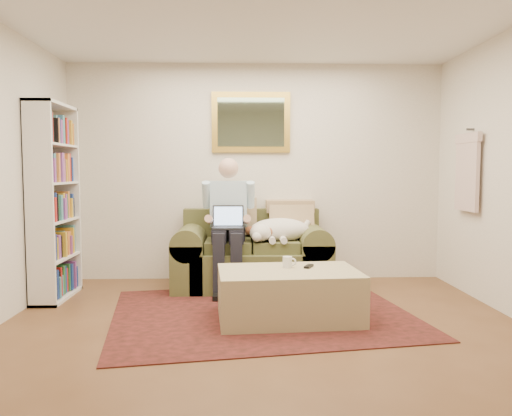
{
  "coord_description": "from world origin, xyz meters",
  "views": [
    {
      "loc": [
        -0.17,
        -3.56,
        1.32
      ],
      "look_at": [
        -0.03,
        1.38,
        0.95
      ],
      "focal_mm": 35.0,
      "sensor_mm": 36.0,
      "label": 1
    }
  ],
  "objects_px": {
    "sofa": "(252,261)",
    "seated_man": "(228,225)",
    "coffee_mug": "(287,262)",
    "bookshelf": "(54,202)",
    "laptop": "(228,222)",
    "sleeping_dog": "(280,230)",
    "ottoman": "(289,295)"
  },
  "relations": [
    {
      "from": "sofa",
      "to": "seated_man",
      "type": "distance_m",
      "value": 0.53
    },
    {
      "from": "seated_man",
      "to": "sofa",
      "type": "bearing_deg",
      "value": 31.45
    },
    {
      "from": "coffee_mug",
      "to": "bookshelf",
      "type": "bearing_deg",
      "value": 163.08
    },
    {
      "from": "laptop",
      "to": "bookshelf",
      "type": "height_order",
      "value": "bookshelf"
    },
    {
      "from": "seated_man",
      "to": "laptop",
      "type": "xyz_separation_m",
      "value": [
        0.0,
        -0.07,
        0.04
      ]
    },
    {
      "from": "seated_man",
      "to": "sleeping_dog",
      "type": "distance_m",
      "value": 0.58
    },
    {
      "from": "ottoman",
      "to": "coffee_mug",
      "type": "xyz_separation_m",
      "value": [
        -0.0,
        0.12,
        0.27
      ]
    },
    {
      "from": "sofa",
      "to": "laptop",
      "type": "height_order",
      "value": "laptop"
    },
    {
      "from": "seated_man",
      "to": "bookshelf",
      "type": "bearing_deg",
      "value": -171.46
    },
    {
      "from": "sofa",
      "to": "ottoman",
      "type": "xyz_separation_m",
      "value": [
        0.3,
        -1.26,
        -0.08
      ]
    },
    {
      "from": "seated_man",
      "to": "bookshelf",
      "type": "distance_m",
      "value": 1.82
    },
    {
      "from": "sofa",
      "to": "bookshelf",
      "type": "height_order",
      "value": "bookshelf"
    },
    {
      "from": "sofa",
      "to": "sleeping_dog",
      "type": "bearing_deg",
      "value": -15.74
    },
    {
      "from": "sofa",
      "to": "bookshelf",
      "type": "relative_size",
      "value": 0.87
    },
    {
      "from": "laptop",
      "to": "coffee_mug",
      "type": "bearing_deg",
      "value": -58.47
    },
    {
      "from": "seated_man",
      "to": "ottoman",
      "type": "relative_size",
      "value": 1.19
    },
    {
      "from": "seated_man",
      "to": "bookshelf",
      "type": "xyz_separation_m",
      "value": [
        -1.78,
        -0.27,
        0.27
      ]
    },
    {
      "from": "coffee_mug",
      "to": "sofa",
      "type": "bearing_deg",
      "value": 104.7
    },
    {
      "from": "seated_man",
      "to": "coffee_mug",
      "type": "distance_m",
      "value": 1.15
    },
    {
      "from": "laptop",
      "to": "sleeping_dog",
      "type": "height_order",
      "value": "laptop"
    },
    {
      "from": "sofa",
      "to": "sleeping_dog",
      "type": "xyz_separation_m",
      "value": [
        0.31,
        -0.09,
        0.36
      ]
    },
    {
      "from": "coffee_mug",
      "to": "ottoman",
      "type": "bearing_deg",
      "value": -89.48
    },
    {
      "from": "sleeping_dog",
      "to": "coffee_mug",
      "type": "distance_m",
      "value": 1.06
    },
    {
      "from": "seated_man",
      "to": "ottoman",
      "type": "xyz_separation_m",
      "value": [
        0.56,
        -1.1,
        -0.51
      ]
    },
    {
      "from": "sleeping_dog",
      "to": "bookshelf",
      "type": "relative_size",
      "value": 0.36
    },
    {
      "from": "sleeping_dog",
      "to": "bookshelf",
      "type": "bearing_deg",
      "value": -171.8
    },
    {
      "from": "sofa",
      "to": "laptop",
      "type": "xyz_separation_m",
      "value": [
        -0.26,
        -0.23,
        0.47
      ]
    },
    {
      "from": "coffee_mug",
      "to": "bookshelf",
      "type": "relative_size",
      "value": 0.05
    },
    {
      "from": "ottoman",
      "to": "sofa",
      "type": "bearing_deg",
      "value": 103.42
    },
    {
      "from": "ottoman",
      "to": "coffee_mug",
      "type": "bearing_deg",
      "value": 90.52
    },
    {
      "from": "sleeping_dog",
      "to": "ottoman",
      "type": "relative_size",
      "value": 0.58
    },
    {
      "from": "bookshelf",
      "to": "sofa",
      "type": "bearing_deg",
      "value": 11.81
    }
  ]
}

